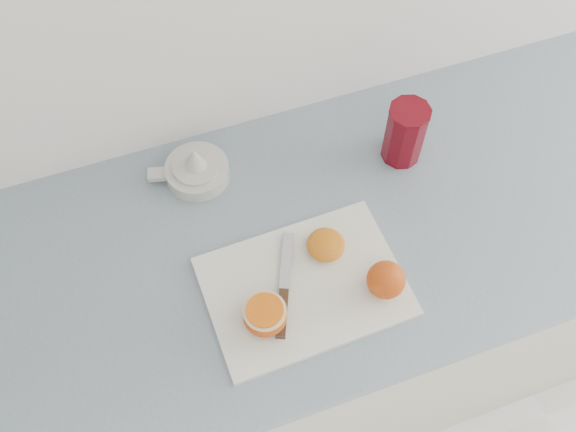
{
  "coord_description": "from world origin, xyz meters",
  "views": [
    {
      "loc": [
        -0.45,
        1.14,
        1.96
      ],
      "look_at": [
        -0.24,
        1.71,
        0.96
      ],
      "focal_mm": 40.0,
      "sensor_mm": 36.0,
      "label": 1
    }
  ],
  "objects_px": {
    "counter": "(308,318)",
    "cutting_board": "(304,286)",
    "half_orange": "(265,315)",
    "red_tumbler": "(405,135)",
    "citrus_juicer": "(196,169)"
  },
  "relations": [
    {
      "from": "counter",
      "to": "cutting_board",
      "type": "xyz_separation_m",
      "value": [
        -0.06,
        -0.11,
        0.45
      ]
    },
    {
      "from": "counter",
      "to": "half_orange",
      "type": "relative_size",
      "value": 33.54
    },
    {
      "from": "red_tumbler",
      "to": "half_orange",
      "type": "bearing_deg",
      "value": -145.76
    },
    {
      "from": "cutting_board",
      "to": "citrus_juicer",
      "type": "bearing_deg",
      "value": 110.99
    },
    {
      "from": "counter",
      "to": "cutting_board",
      "type": "relative_size",
      "value": 7.31
    },
    {
      "from": "counter",
      "to": "red_tumbler",
      "type": "xyz_separation_m",
      "value": [
        0.23,
        0.11,
        0.51
      ]
    },
    {
      "from": "half_orange",
      "to": "red_tumbler",
      "type": "xyz_separation_m",
      "value": [
        0.38,
        0.26,
        0.03
      ]
    },
    {
      "from": "citrus_juicer",
      "to": "red_tumbler",
      "type": "bearing_deg",
      "value": -12.0
    },
    {
      "from": "half_orange",
      "to": "citrus_juicer",
      "type": "xyz_separation_m",
      "value": [
        -0.03,
        0.35,
        -0.01
      ]
    },
    {
      "from": "counter",
      "to": "half_orange",
      "type": "xyz_separation_m",
      "value": [
        -0.15,
        -0.15,
        0.48
      ]
    },
    {
      "from": "half_orange",
      "to": "red_tumbler",
      "type": "relative_size",
      "value": 0.56
    },
    {
      "from": "citrus_juicer",
      "to": "cutting_board",
      "type": "bearing_deg",
      "value": -69.01
    },
    {
      "from": "counter",
      "to": "half_orange",
      "type": "height_order",
      "value": "half_orange"
    },
    {
      "from": "cutting_board",
      "to": "citrus_juicer",
      "type": "height_order",
      "value": "citrus_juicer"
    },
    {
      "from": "red_tumbler",
      "to": "cutting_board",
      "type": "bearing_deg",
      "value": -143.3
    }
  ]
}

